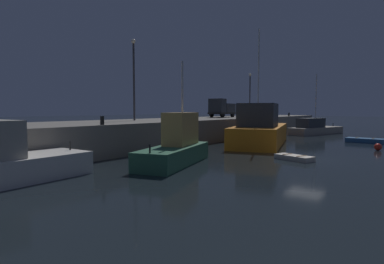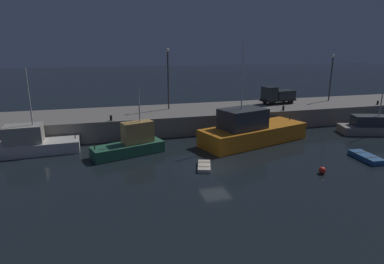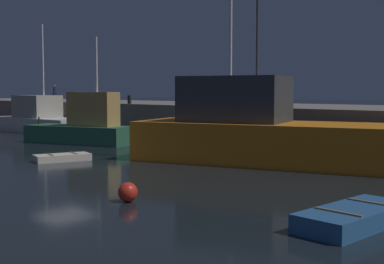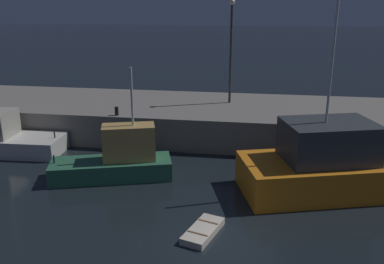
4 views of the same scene
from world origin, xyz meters
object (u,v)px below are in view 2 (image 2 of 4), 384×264
fishing_boat_white (251,130)px  lamp_post_west (168,74)px  bollard_west (378,103)px  dinghy_orange_near (366,157)px  lamp_post_east (331,74)px  fishing_boat_orange (131,144)px  bollard_central (111,118)px  mooring_buoy_near (322,170)px  fishing_trawler_red (29,143)px  bollard_east (283,108)px  fishing_boat_blue (376,127)px  utility_truck (277,95)px  rowboat_white_mid (204,166)px

fishing_boat_white → lamp_post_west: (-7.48, 10.21, 5.67)m
bollard_west → lamp_post_west: bearing=171.0°
dinghy_orange_near → lamp_post_east: size_ratio=0.52×
fishing_boat_orange → bollard_central: bearing=108.1°
fishing_boat_white → dinghy_orange_near: bearing=-43.7°
mooring_buoy_near → lamp_post_west: (-9.49, 20.30, 6.84)m
fishing_trawler_red → fishing_boat_white: fishing_boat_white is taller
mooring_buoy_near → bollard_east: size_ratio=0.98×
lamp_post_east → bollard_west: lamp_post_east is taller
fishing_boat_blue → fishing_boat_orange: bearing=179.8°
mooring_buoy_near → bollard_east: bearing=71.5°
bollard_east → bollard_west: bearing=1.1°
lamp_post_east → bollard_central: size_ratio=11.38×
fishing_boat_orange → dinghy_orange_near: 23.39m
dinghy_orange_near → lamp_post_east: (9.80, 18.51, 6.40)m
utility_truck → fishing_boat_orange: bearing=-155.1°
dinghy_orange_near → rowboat_white_mid: dinghy_orange_near is taller
rowboat_white_mid → bollard_west: (30.42, 11.46, 2.56)m
lamp_post_east → bollard_west: size_ratio=12.70×
lamp_post_west → bollard_west: lamp_post_west is taller
rowboat_white_mid → bollard_east: 18.56m
lamp_post_east → utility_truck: lamp_post_east is taller
lamp_post_east → bollard_east: 13.00m
bollard_central → fishing_trawler_red: bearing=-164.2°
utility_truck → bollard_east: bearing=-110.7°
fishing_trawler_red → fishing_boat_white: size_ratio=0.69×
bollard_west → mooring_buoy_near: bearing=-143.5°
bollard_east → fishing_boat_blue: bearing=-28.8°
fishing_boat_white → bollard_central: (-15.30, 5.02, 1.28)m
mooring_buoy_near → rowboat_white_mid: bearing=157.2°
fishing_boat_blue → fishing_trawler_red: bearing=175.6°
fishing_trawler_red → bollard_east: fishing_trawler_red is taller
dinghy_orange_near → mooring_buoy_near: mooring_buoy_near is taller
dinghy_orange_near → rowboat_white_mid: size_ratio=1.29×
bollard_west → fishing_boat_white: bearing=-166.8°
fishing_trawler_red → rowboat_white_mid: 18.37m
fishing_boat_blue → bollard_west: 8.39m
bollard_west → bollard_central: (-38.21, -0.37, 0.03)m
rowboat_white_mid → lamp_post_west: lamp_post_west is taller
dinghy_orange_near → utility_truck: size_ratio=0.68×
mooring_buoy_near → bollard_west: (20.90, 15.47, 2.42)m
fishing_boat_blue → lamp_post_east: lamp_post_east is taller
rowboat_white_mid → bollard_east: size_ratio=4.53×
fishing_trawler_red → lamp_post_west: bearing=25.1°
fishing_trawler_red → dinghy_orange_near: size_ratio=2.55×
rowboat_white_mid → mooring_buoy_near: 10.34m
lamp_post_east → fishing_trawler_red: bearing=-169.6°
fishing_boat_white → lamp_post_east: size_ratio=1.92×
fishing_boat_white → lamp_post_east: fishing_boat_white is taller
rowboat_white_mid → mooring_buoy_near: mooring_buoy_near is taller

